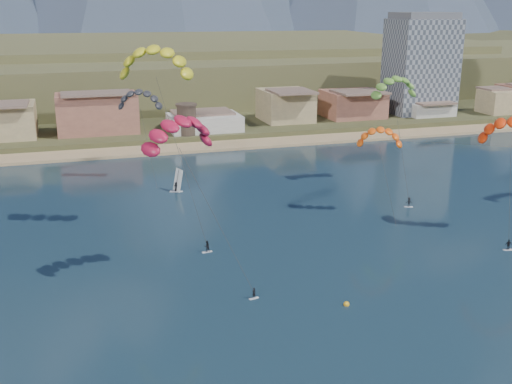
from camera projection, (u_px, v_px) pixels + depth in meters
ground at (346, 371)px, 63.37m from camera, size 2400.00×2400.00×0.00m
beach at (174, 148)px, 160.29m from camera, size 2200.00×12.00×0.90m
land at (93, 45)px, 575.82m from camera, size 2200.00×900.00×4.00m
foothills at (176, 67)px, 279.65m from camera, size 940.00×210.00×18.00m
town at (12, 117)px, 161.58m from camera, size 400.00×24.00×12.00m
apartment_tower at (421, 64)px, 198.84m from camera, size 20.00×16.00×32.00m
watchtower at (187, 119)px, 167.21m from camera, size 5.82×5.82×8.60m
kitesurfer_red at (179, 128)px, 77.86m from camera, size 13.99×12.50×24.60m
kitesurfer_yellow at (155, 58)px, 93.93m from camera, size 12.95×15.71×31.83m
kitesurfer_green at (395, 85)px, 123.63m from camera, size 10.48×18.10×25.47m
distant_kite_dark at (139, 96)px, 126.65m from camera, size 10.27×7.17×21.17m
distant_kite_orange at (380, 134)px, 106.96m from camera, size 8.80×7.19×17.58m
windsurfer at (177, 185)px, 123.63m from camera, size 2.71×3.00×4.65m
buoy at (347, 304)px, 77.19m from camera, size 0.77×0.77×0.77m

